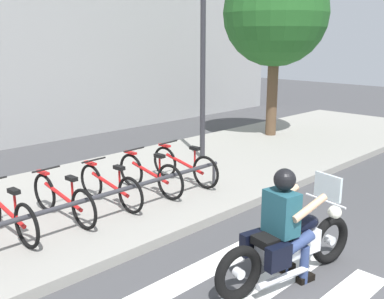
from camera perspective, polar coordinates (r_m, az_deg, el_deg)
The scene contains 13 objects.
sidewalk at distance 8.25m, azimuth -13.19°, elevation -6.36°, with size 24.00×4.40×0.15m, color gray.
crosswalk_stripe_4 at distance 5.51m, azimuth 7.95°, elevation -17.74°, with size 2.80×0.40×0.01m, color white.
crosswalk_stripe_5 at distance 5.96m, azimuth 1.61°, elevation -15.01°, with size 2.80×0.40×0.01m, color white.
motorcycle at distance 5.64m, azimuth 12.31°, elevation -11.83°, with size 2.18×0.81×1.24m.
rider at distance 5.45m, azimuth 11.91°, elevation -8.54°, with size 0.70×0.62×1.45m.
bicycle_2 at distance 6.85m, azimuth -22.56°, elevation -7.55°, with size 0.48×1.72×0.77m.
bicycle_3 at distance 7.19m, azimuth -16.17°, elevation -6.04°, with size 0.48×1.72×0.76m.
bicycle_4 at distance 7.62m, azimuth -10.46°, elevation -4.63°, with size 0.48×1.67×0.74m.
bicycle_5 at distance 8.10m, azimuth -5.42°, elevation -3.21°, with size 0.48×1.69×0.78m.
bicycle_6 at distance 8.66m, azimuth -1.00°, elevation -2.05°, with size 0.48×1.72×0.76m.
bike_rack at distance 6.71m, azimuth -13.89°, elevation -6.63°, with size 5.80×0.07×0.49m.
street_lamp at distance 10.21m, azimuth 1.41°, elevation 12.74°, with size 0.28×0.28×4.42m.
tree_near_rack at distance 13.05m, azimuth 10.63°, elevation 16.65°, with size 2.91×2.91×5.03m.
Camera 1 is at (-4.00, -1.17, 2.89)m, focal length 41.72 mm.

